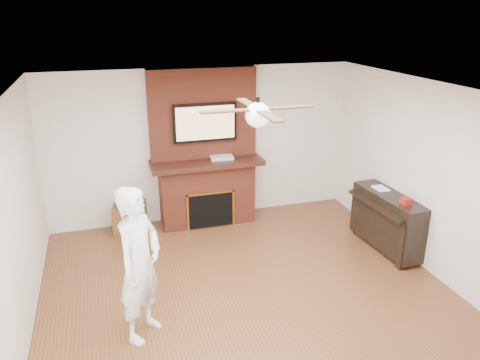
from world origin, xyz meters
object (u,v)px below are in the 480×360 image
object	(u,v)px
person	(139,264)
piano	(387,220)
fireplace	(205,164)
side_table	(130,217)

from	to	relation	value
person	piano	world-z (taller)	person
person	piano	size ratio (longest dim) A/B	1.30
fireplace	person	bearing A→B (deg)	-116.34
person	side_table	bearing A→B (deg)	36.82
piano	person	bearing A→B (deg)	-168.98
fireplace	side_table	xyz separation A→B (m)	(-1.26, -0.07, -0.74)
fireplace	side_table	bearing A→B (deg)	-176.95
fireplace	side_table	distance (m)	1.46
fireplace	person	world-z (taller)	fireplace
person	side_table	size ratio (longest dim) A/B	3.03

